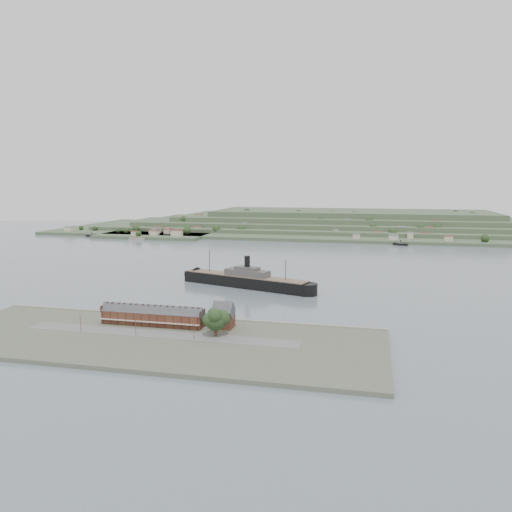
% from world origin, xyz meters
% --- Properties ---
extents(ground, '(1400.00, 1400.00, 0.00)m').
position_xyz_m(ground, '(0.00, 0.00, 0.00)').
color(ground, slate).
rests_on(ground, ground).
extents(near_shore, '(220.00, 80.00, 2.60)m').
position_xyz_m(near_shore, '(0.00, -186.75, 1.01)').
color(near_shore, '#4C5142').
rests_on(near_shore, ground).
extents(terrace_row, '(55.60, 9.80, 11.07)m').
position_xyz_m(terrace_row, '(-10.00, -168.02, 6.84)').
color(terrace_row, '#4B251A').
rests_on(terrace_row, ground).
extents(gabled_building, '(10.40, 10.18, 14.09)m').
position_xyz_m(gabled_building, '(27.50, -164.00, 8.19)').
color(gabled_building, '#4B251A').
rests_on(gabled_building, ground).
extents(far_peninsula, '(760.00, 309.00, 30.00)m').
position_xyz_m(far_peninsula, '(27.91, 393.10, 11.88)').
color(far_peninsula, '#384E34').
rests_on(far_peninsula, ground).
extents(steamship, '(112.05, 46.72, 27.68)m').
position_xyz_m(steamship, '(7.81, -53.91, 5.11)').
color(steamship, black).
rests_on(steamship, ground).
extents(tugboat, '(16.00, 5.83, 7.04)m').
position_xyz_m(tugboat, '(-4.19, -43.30, 1.72)').
color(tugboat, black).
rests_on(tugboat, ground).
extents(ferry_west, '(19.26, 8.59, 6.98)m').
position_xyz_m(ferry_west, '(-284.57, 225.00, 1.68)').
color(ferry_west, black).
rests_on(ferry_west, ground).
extents(ferry_east, '(18.01, 10.99, 6.55)m').
position_xyz_m(ferry_east, '(133.85, 225.00, 1.58)').
color(ferry_east, black).
rests_on(ferry_east, ground).
extents(fig_tree, '(12.77, 11.06, 14.25)m').
position_xyz_m(fig_tree, '(28.44, -179.19, 10.70)').
color(fig_tree, '#472C20').
rests_on(fig_tree, ground).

